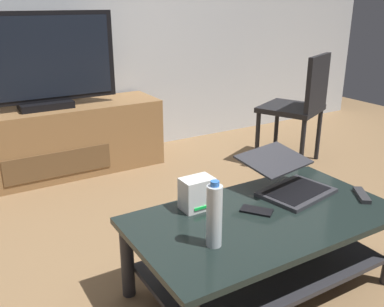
{
  "coord_description": "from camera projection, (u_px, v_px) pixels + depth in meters",
  "views": [
    {
      "loc": [
        -1.01,
        -1.28,
        1.28
      ],
      "look_at": [
        0.05,
        0.5,
        0.54
      ],
      "focal_mm": 39.85,
      "sensor_mm": 36.0,
      "label": 1
    }
  ],
  "objects": [
    {
      "name": "ground_plane",
      "position": [
        238.0,
        297.0,
        1.95
      ],
      "size": [
        7.68,
        7.68,
        0.0
      ],
      "primitive_type": "plane",
      "color": "olive"
    },
    {
      "name": "coffee_table",
      "position": [
        263.0,
        239.0,
        1.92
      ],
      "size": [
        1.19,
        0.65,
        0.39
      ],
      "color": "black",
      "rests_on": "ground"
    },
    {
      "name": "media_cabinet",
      "position": [
        50.0,
        142.0,
        3.24
      ],
      "size": [
        1.71,
        0.46,
        0.53
      ],
      "color": "olive",
      "rests_on": "ground"
    },
    {
      "name": "television",
      "position": [
        41.0,
        63.0,
        3.02
      ],
      "size": [
        1.07,
        0.2,
        0.68
      ],
      "color": "black",
      "rests_on": "media_cabinet"
    },
    {
      "name": "dining_chair",
      "position": [
        301.0,
        103.0,
        3.39
      ],
      "size": [
        0.58,
        0.58,
        0.9
      ],
      "color": "black",
      "rests_on": "ground"
    },
    {
      "name": "laptop",
      "position": [
        287.0,
        179.0,
        2.11
      ],
      "size": [
        0.41,
        0.45,
        0.17
      ],
      "color": "#333338",
      "rests_on": "coffee_table"
    },
    {
      "name": "router_box",
      "position": [
        197.0,
        193.0,
        1.92
      ],
      "size": [
        0.15,
        0.1,
        0.15
      ],
      "color": "white",
      "rests_on": "coffee_table"
    },
    {
      "name": "water_bottle_near",
      "position": [
        214.0,
        215.0,
        1.61
      ],
      "size": [
        0.06,
        0.06,
        0.27
      ],
      "color": "silver",
      "rests_on": "coffee_table"
    },
    {
      "name": "cell_phone",
      "position": [
        257.0,
        211.0,
        1.91
      ],
      "size": [
        0.14,
        0.15,
        0.01
      ],
      "primitive_type": "cube",
      "rotation": [
        0.0,
        0.0,
        0.63
      ],
      "color": "black",
      "rests_on": "coffee_table"
    },
    {
      "name": "tv_remote",
      "position": [
        362.0,
        195.0,
        2.05
      ],
      "size": [
        0.13,
        0.16,
        0.02
      ],
      "primitive_type": "cube",
      "rotation": [
        0.0,
        0.0,
        -0.62
      ],
      "color": "#2D2D30",
      "rests_on": "coffee_table"
    }
  ]
}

